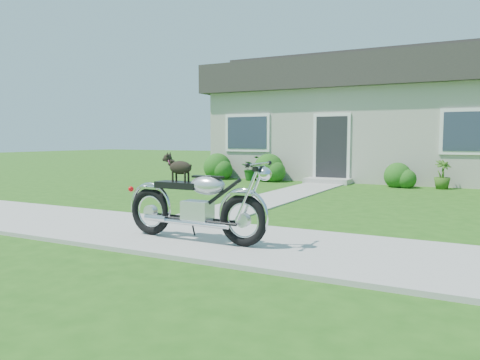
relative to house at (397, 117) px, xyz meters
name	(u,v)px	position (x,y,z in m)	size (l,w,h in m)	color
ground	(244,243)	(0.00, -11.99, -2.16)	(80.00, 80.00, 0.00)	#235114
sidewalk	(244,241)	(0.00, -11.99, -2.14)	(24.00, 2.20, 0.04)	#9E9B93
walkway	(283,196)	(-1.50, -6.99, -2.14)	(1.20, 8.00, 0.03)	#9E9B93
house	(397,117)	(0.00, 0.00, 0.00)	(12.60, 7.03, 4.50)	#B3ADA1
shrub_row	(342,171)	(-1.02, -3.49, -1.75)	(11.04, 0.99, 0.99)	#205416
potted_plant_left	(251,168)	(-4.12, -3.44, -1.75)	(0.74, 0.64, 0.82)	#194F15
potted_plant_right	(442,175)	(1.80, -3.44, -1.75)	(0.45, 0.45, 0.81)	#325D19
motorcycle_with_dog	(197,203)	(-0.55, -12.32, -1.61)	(2.22, 0.60, 1.15)	black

